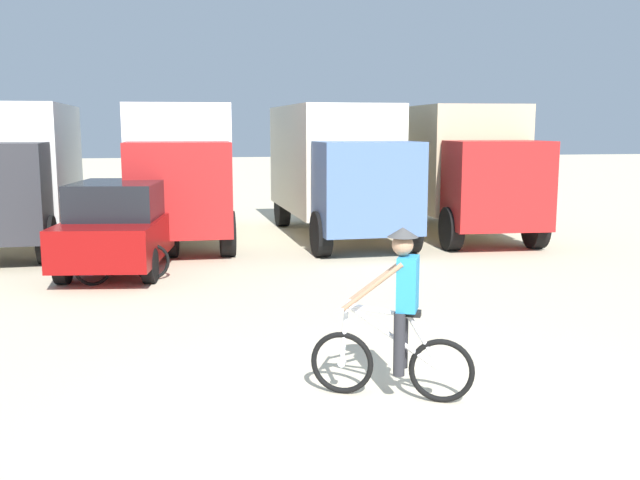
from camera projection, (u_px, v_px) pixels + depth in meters
The scene contains 9 objects.
ground_plane at pixel (407, 426), 6.86m from camera, with size 120.00×120.00×0.00m, color beige.
box_truck_white_box at pixel (15, 167), 17.10m from camera, with size 2.60×6.83×3.35m.
box_truck_avon_van at pixel (179, 165), 17.97m from camera, with size 2.43×6.76×3.35m.
box_truck_cream_rv at pixel (336, 164), 18.31m from camera, with size 2.65×6.84×3.35m.
box_truck_tan_camper at pixel (458, 162), 19.05m from camera, with size 2.66×6.85×3.35m.
sedan_parked at pixel (121, 226), 14.17m from camera, with size 2.31×4.40×1.76m.
cyclist_orange_shirt at pixel (397, 320), 7.43m from camera, with size 1.60×0.82×1.82m.
bicycle_spare at pixel (122, 261), 13.05m from camera, with size 1.68×0.64×0.97m.
supply_crate at pixel (83, 256), 14.00m from camera, with size 0.54×0.64×0.64m, color #4C5199.
Camera 1 is at (-1.99, -6.24, 2.84)m, focal length 40.35 mm.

